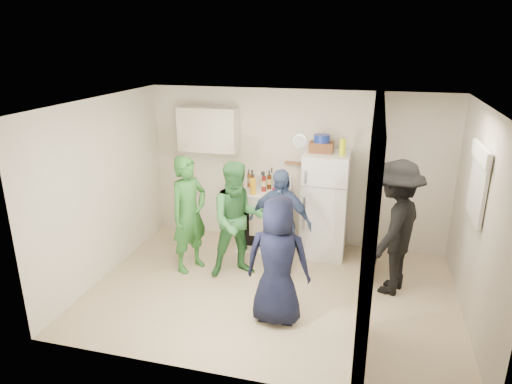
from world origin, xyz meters
TOP-DOWN VIEW (x-y plane):
  - floor at (0.00, 0.00)m, footprint 4.80×4.80m
  - wall_back at (0.00, 1.70)m, footprint 4.80×0.00m
  - wall_front at (0.00, -1.70)m, footprint 4.80×0.00m
  - wall_left at (-2.40, 0.00)m, footprint 0.00×3.40m
  - wall_right at (2.40, 0.00)m, footprint 0.00×3.40m
  - ceiling at (0.00, 0.00)m, footprint 4.80×4.80m
  - partition_pier_back at (1.20, 1.10)m, footprint 0.12×1.20m
  - partition_pier_front at (1.20, -1.10)m, footprint 0.12×1.20m
  - partition_header at (1.20, 0.00)m, footprint 0.12×1.00m
  - stove at (-0.45, 1.37)m, footprint 0.79×0.66m
  - upper_cabinet at (-1.40, 1.52)m, footprint 0.95×0.34m
  - fridge at (0.52, 1.34)m, footprint 0.67×0.65m
  - wicker_basket at (0.42, 1.39)m, footprint 0.35×0.25m
  - blue_bowl at (0.42, 1.39)m, footprint 0.24×0.24m
  - yellow_cup_stack_top at (0.74, 1.24)m, footprint 0.09×0.09m
  - wall_clock at (0.05, 1.68)m, footprint 0.22×0.02m
  - spice_shelf at (0.00, 1.65)m, footprint 0.35×0.08m
  - nook_window at (2.38, 0.20)m, footprint 0.03×0.70m
  - nook_window_frame at (2.36, 0.20)m, footprint 0.04×0.76m
  - nook_valance at (2.34, 0.20)m, footprint 0.04×0.82m
  - yellow_cup_stack_stove at (-0.57, 1.15)m, footprint 0.09×0.09m
  - red_cup at (-0.23, 1.17)m, footprint 0.09×0.09m
  - person_green_left at (-1.29, 0.34)m, footprint 0.64×0.74m
  - person_green_center at (-0.57, 0.36)m, footprint 1.01×0.93m
  - person_denim at (-0.01, 0.53)m, footprint 0.96×0.49m
  - person_navy at (0.20, -0.61)m, footprint 0.77×0.51m
  - person_nook at (1.52, 0.45)m, footprint 1.06×1.33m
  - bottle_a at (-0.73, 1.50)m, footprint 0.06×0.06m
  - bottle_b at (-0.61, 1.28)m, footprint 0.06×0.06m
  - bottle_c at (-0.52, 1.53)m, footprint 0.08×0.08m
  - bottle_d at (-0.44, 1.34)m, footprint 0.07×0.07m
  - bottle_e at (-0.36, 1.54)m, footprint 0.06×0.06m
  - bottle_f at (-0.25, 1.40)m, footprint 0.08×0.08m
  - bottle_g at (-0.17, 1.52)m, footprint 0.06×0.06m
  - bottle_h at (-0.76, 1.23)m, footprint 0.06×0.06m
  - bottle_i at (-0.39, 1.47)m, footprint 0.06×0.06m
  - bottle_j at (-0.15, 1.29)m, footprint 0.06×0.06m
  - bottle_k at (-0.65, 1.39)m, footprint 0.08×0.08m

SIDE VIEW (x-z plane):
  - floor at x=0.00m, z-range 0.00..0.00m
  - stove at x=-0.45m, z-range 0.00..0.95m
  - person_denim at x=-0.01m, z-range 0.00..1.56m
  - person_navy at x=0.20m, z-range 0.00..1.57m
  - fridge at x=0.52m, z-range 0.00..1.62m
  - person_green_center at x=-0.57m, z-range 0.00..1.66m
  - person_green_left at x=-1.29m, z-range 0.00..1.70m
  - person_nook at x=1.52m, z-range 0.00..1.80m
  - red_cup at x=-0.23m, z-range 0.95..1.07m
  - bottle_j at x=-0.15m, z-range 0.95..1.19m
  - yellow_cup_stack_stove at x=-0.57m, z-range 0.95..1.20m
  - bottle_c at x=-0.52m, z-range 0.95..1.21m
  - bottle_h at x=-0.76m, z-range 0.95..1.22m
  - bottle_f at x=-0.25m, z-range 0.95..1.23m
  - bottle_b at x=-0.61m, z-range 0.95..1.23m
  - bottle_a at x=-0.73m, z-range 0.95..1.23m
  - bottle_i at x=-0.39m, z-range 0.95..1.25m
  - bottle_k at x=-0.65m, z-range 0.95..1.26m
  - bottle_d at x=-0.44m, z-range 0.95..1.27m
  - bottle_g at x=-0.17m, z-range 0.95..1.27m
  - bottle_e at x=-0.36m, z-range 0.95..1.28m
  - wall_back at x=0.00m, z-range -1.15..3.65m
  - wall_front at x=0.00m, z-range -1.15..3.65m
  - wall_left at x=-2.40m, z-range -0.45..2.95m
  - wall_right at x=2.40m, z-range -0.45..2.95m
  - partition_pier_back at x=1.20m, z-range 0.00..2.50m
  - partition_pier_front at x=1.20m, z-range 0.00..2.50m
  - spice_shelf at x=0.00m, z-range 1.34..1.36m
  - nook_window at x=2.38m, z-range 1.25..2.05m
  - nook_window_frame at x=2.36m, z-range 1.22..2.08m
  - wicker_basket at x=0.42m, z-range 1.62..1.77m
  - wall_clock at x=0.05m, z-range 1.59..1.81m
  - yellow_cup_stack_top at x=0.74m, z-range 1.62..1.87m
  - blue_bowl at x=0.42m, z-range 1.77..1.88m
  - upper_cabinet at x=-1.40m, z-range 1.50..2.20m
  - nook_valance at x=2.34m, z-range 1.91..2.09m
  - partition_header at x=1.20m, z-range 2.10..2.50m
  - ceiling at x=0.00m, z-range 2.50..2.50m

